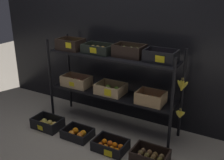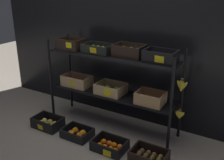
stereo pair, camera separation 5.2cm
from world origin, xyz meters
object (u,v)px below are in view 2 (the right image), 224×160
object	(u,v)px
crate_ground_apple_gold	(48,123)
crate_ground_tangerine	(110,146)
crate_ground_orange	(77,133)
display_rack	(112,72)
crate_ground_kiwi	(149,157)

from	to	relation	value
crate_ground_apple_gold	crate_ground_tangerine	bearing A→B (deg)	-0.89
crate_ground_apple_gold	crate_ground_orange	world-z (taller)	crate_ground_apple_gold
display_rack	crate_ground_orange	bearing A→B (deg)	-118.80
crate_ground_apple_gold	crate_ground_tangerine	world-z (taller)	crate_ground_apple_gold
crate_ground_kiwi	display_rack	bearing A→B (deg)	149.04
crate_ground_orange	crate_ground_kiwi	world-z (taller)	crate_ground_kiwi
display_rack	crate_ground_apple_gold	world-z (taller)	display_rack
crate_ground_orange	crate_ground_kiwi	distance (m)	0.90
crate_ground_apple_gold	crate_ground_kiwi	bearing A→B (deg)	0.78
crate_ground_apple_gold	crate_ground_tangerine	size ratio (longest dim) A/B	1.01
display_rack	crate_ground_tangerine	xyz separation A→B (m)	(0.23, -0.43, -0.67)
display_rack	crate_ground_kiwi	distance (m)	1.03
crate_ground_orange	crate_ground_kiwi	size ratio (longest dim) A/B	0.92
crate_ground_apple_gold	crate_ground_orange	bearing A→B (deg)	1.21
display_rack	crate_ground_tangerine	world-z (taller)	display_rack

